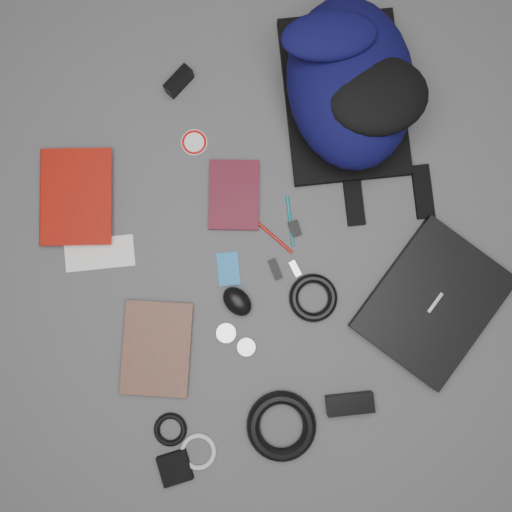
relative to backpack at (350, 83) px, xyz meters
name	(u,v)px	position (x,y,z in m)	size (l,w,h in m)	color
ground	(256,256)	(-0.40, -0.31, -0.11)	(4.00, 4.00, 0.00)	#4F4F51
backpack	(350,83)	(0.00, 0.00, 0.00)	(0.35, 0.52, 0.21)	black
laptop	(433,302)	(-0.02, -0.62, -0.09)	(0.37, 0.29, 0.04)	black
textbook_red	(40,198)	(-0.88, 0.08, -0.09)	(0.20, 0.27, 0.03)	maroon
comic_book	(123,346)	(-0.83, -0.39, -0.10)	(0.18, 0.25, 0.02)	#C3610D
envelope	(100,253)	(-0.80, -0.13, -0.11)	(0.19, 0.09, 0.00)	white
dvd_case	(234,195)	(-0.39, -0.13, -0.10)	(0.14, 0.19, 0.02)	#3F0C16
compact_camera	(179,81)	(-0.40, 0.22, -0.08)	(0.09, 0.03, 0.05)	black
sticker_disc	(194,142)	(-0.43, 0.05, -0.11)	(0.07, 0.07, 0.00)	white
pen_teal	(290,221)	(-0.28, -0.26, -0.10)	(0.01, 0.01, 0.14)	#0D6E77
pen_red	(271,234)	(-0.34, -0.27, -0.10)	(0.01, 0.01, 0.16)	#9D140C
id_badge	(228,269)	(-0.49, -0.31, -0.11)	(0.06, 0.09, 0.00)	#1769B0
usb_black	(275,269)	(-0.37, -0.36, -0.10)	(0.02, 0.06, 0.01)	black
usb_silver	(295,269)	(-0.32, -0.38, -0.10)	(0.02, 0.05, 0.01)	silver
key_fob	(295,228)	(-0.28, -0.28, -0.10)	(0.03, 0.04, 0.01)	black
mouse	(237,301)	(-0.50, -0.40, -0.08)	(0.06, 0.09, 0.05)	black
headphone_left	(226,333)	(-0.56, -0.47, -0.10)	(0.05, 0.05, 0.01)	silver
headphone_right	(246,347)	(-0.53, -0.52, -0.10)	(0.05, 0.05, 0.01)	#B7B8BA
cable_coil	(313,298)	(-0.31, -0.48, -0.09)	(0.13, 0.13, 0.03)	black
power_brick	(350,404)	(-0.33, -0.77, -0.09)	(0.13, 0.05, 0.03)	black
power_cord_coil	(281,426)	(-0.53, -0.75, -0.09)	(0.19, 0.19, 0.04)	black
pouch	(175,468)	(-0.83, -0.74, -0.10)	(0.08, 0.08, 0.02)	black
earbud_coil	(170,429)	(-0.80, -0.64, -0.10)	(0.09, 0.09, 0.02)	black
white_cable_coil	(198,452)	(-0.76, -0.73, -0.10)	(0.10, 0.10, 0.01)	silver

